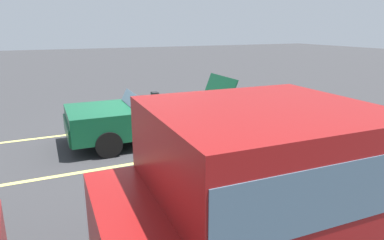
# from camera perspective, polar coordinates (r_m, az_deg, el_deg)

# --- Properties ---
(ground_plane) EXTENTS (80.00, 80.00, 0.00)m
(ground_plane) POSITION_cam_1_polar(r_m,az_deg,el_deg) (8.91, -6.58, -3.18)
(ground_plane) COLOR #333335
(lot_line_near) EXTENTS (18.00, 0.12, 0.01)m
(lot_line_near) POSITION_cam_1_polar(r_m,az_deg,el_deg) (10.09, -8.85, -1.05)
(lot_line_near) COLOR #EAE066
(lot_line_near) RESTS_ON ground_plane
(lot_line_mid) EXTENTS (18.00, 0.12, 0.01)m
(lot_line_mid) POSITION_cam_1_polar(r_m,az_deg,el_deg) (7.66, -3.27, -6.27)
(lot_line_mid) COLOR #EAE066
(lot_line_mid) RESTS_ON ground_plane
(lot_line_far) EXTENTS (18.00, 0.12, 0.01)m
(lot_line_far) POSITION_cam_1_polar(r_m,az_deg,el_deg) (5.48, 7.46, -15.74)
(lot_line_far) COLOR #EAE066
(lot_line_far) RESTS_ON ground_plane
(convertible_car) EXTENTS (4.19, 1.88, 1.52)m
(convertible_car) POSITION_cam_1_polar(r_m,az_deg,el_deg) (8.69, -7.95, 0.36)
(convertible_car) COLOR #0F4C2D
(convertible_car) RESTS_ON ground_plane
(suitcase_large_black) EXTENTS (0.52, 0.37, 0.94)m
(suitcase_large_black) POSITION_cam_1_polar(r_m,az_deg,el_deg) (8.02, 3.49, -2.45)
(suitcase_large_black) COLOR #2D2319
(suitcase_large_black) RESTS_ON ground_plane
(suitcase_medium_bright) EXTENTS (0.45, 0.35, 0.94)m
(suitcase_medium_bright) POSITION_cam_1_polar(r_m,az_deg,el_deg) (7.24, 16.58, -5.57)
(suitcase_medium_bright) COLOR red
(suitcase_medium_bright) RESTS_ON ground_plane
(suitcase_small_carryon) EXTENTS (0.36, 0.39, 0.50)m
(suitcase_small_carryon) POSITION_cam_1_polar(r_m,az_deg,el_deg) (6.33, 12.06, -8.98)
(suitcase_small_carryon) COLOR red
(suitcase_small_carryon) RESTS_ON ground_plane
(duffel_bag) EXTENTS (0.44, 0.69, 0.34)m
(duffel_bag) POSITION_cam_1_polar(r_m,az_deg,el_deg) (8.15, 11.50, -4.02)
(duffel_bag) COLOR red
(duffel_bag) RESTS_ON ground_plane
(traveler_person) EXTENTS (0.61, 0.25, 1.65)m
(traveler_person) POSITION_cam_1_polar(r_m,az_deg,el_deg) (6.81, 6.61, -0.85)
(traveler_person) COLOR #4C3F2D
(traveler_person) RESTS_ON ground_plane
(parked_pickup_truck_near) EXTENTS (5.05, 2.18, 2.10)m
(parked_pickup_truck_near) POSITION_cam_1_polar(r_m,az_deg,el_deg) (3.88, 17.09, -11.58)
(parked_pickup_truck_near) COLOR maroon
(parked_pickup_truck_near) RESTS_ON ground_plane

